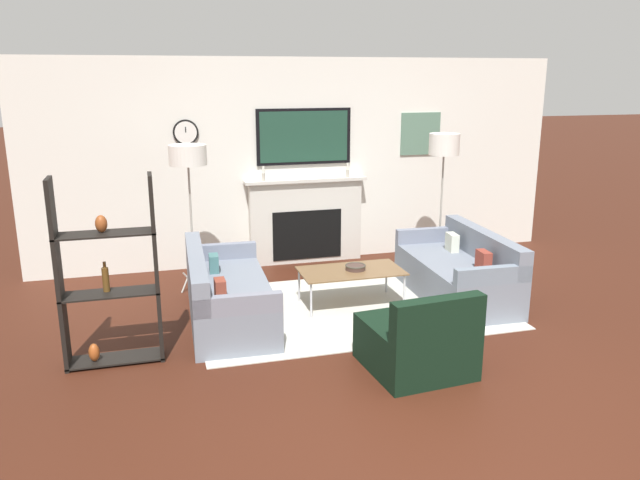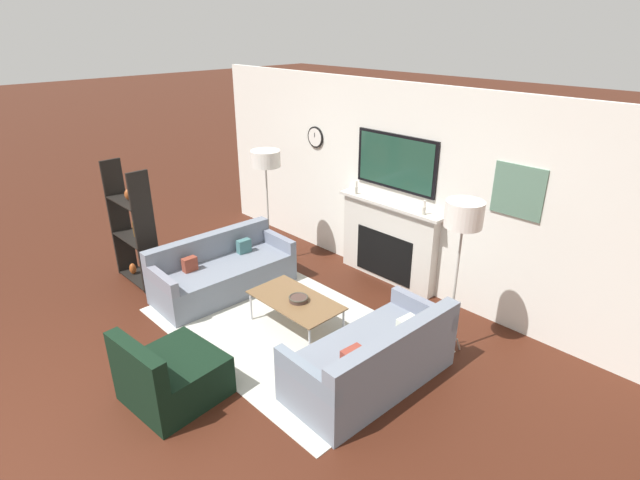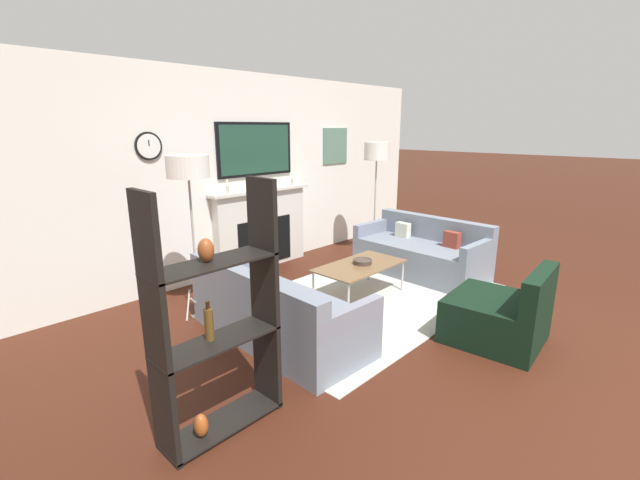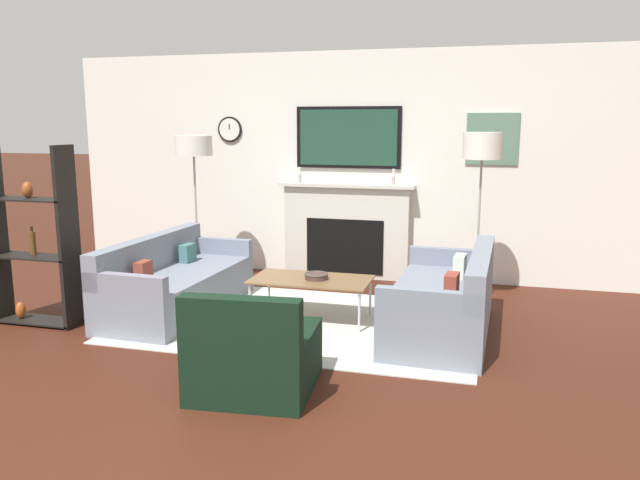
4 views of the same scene
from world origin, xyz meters
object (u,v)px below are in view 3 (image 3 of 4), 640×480
Objects in this scene: couch_left at (276,313)px; couch_right at (422,254)px; decorative_bowl at (363,261)px; armchair at (500,316)px; floor_lamp_left at (188,169)px; shelf_unit at (216,323)px; coffee_table at (360,267)px; floor_lamp_right at (377,153)px.

couch_left is 2.66m from couch_right.
couch_left is at bearing -176.38° from decorative_bowl.
couch_left is at bearing 132.87° from armchair.
floor_lamp_left reaches higher than armchair.
couch_left is 1.13× the size of shelf_unit.
armchair is at bearing -89.83° from decorative_bowl.
armchair is 1.66m from coffee_table.
armchair is at bearing -88.04° from coffee_table.
couch_left is 1.09× the size of floor_lamp_left.
couch_right is 1.00× the size of floor_lamp_right.
floor_lamp_left is (-0.24, 1.00, 1.32)m from couch_left.
armchair is 3.35m from floor_lamp_left.
coffee_table is at bearing -148.80° from floor_lamp_right.
floor_lamp_left is 1.04× the size of shelf_unit.
floor_lamp_left is (-1.68, 0.91, 1.15)m from decorative_bowl.
floor_lamp_right reaches higher than coffee_table.
shelf_unit reaches higher than armchair.
shelf_unit is at bearing -157.05° from floor_lamp_right.
floor_lamp_left is (-1.63, 0.91, 1.20)m from coffee_table.
floor_lamp_left is at bearing 151.60° from decorative_bowl.
armchair is 1.66m from decorative_bowl.
decorative_bowl is 2.66m from shelf_unit.
coffee_table is 0.67× the size of shelf_unit.
floor_lamp_right reaches higher than decorative_bowl.
floor_lamp_right is at bearing 31.20° from coffee_table.
couch_left is 1.68× the size of coffee_table.
armchair reaches higher than coffee_table.
armchair is (1.45, -1.56, -0.01)m from couch_left.
couch_left is at bearing -160.95° from floor_lamp_right.
shelf_unit reaches higher than decorative_bowl.
coffee_table is at bearing 175.84° from couch_right.
shelf_unit is (-3.74, -0.68, 0.50)m from couch_right.
couch_right is (2.66, -0.00, 0.01)m from couch_left.
decorative_bowl is at bearing -28.40° from floor_lamp_left.
shelf_unit is (-2.53, 0.88, 0.52)m from armchair.
floor_lamp_right reaches higher than couch_left.
coffee_table is 2.22m from floor_lamp_left.
coffee_table is at bearing -177.24° from decorative_bowl.
couch_left is at bearing 179.93° from couch_right.
couch_right is at bearing -19.12° from floor_lamp_left.
floor_lamp_left is at bearing 150.78° from coffee_table.
shelf_unit is (-1.08, -0.68, 0.51)m from couch_left.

